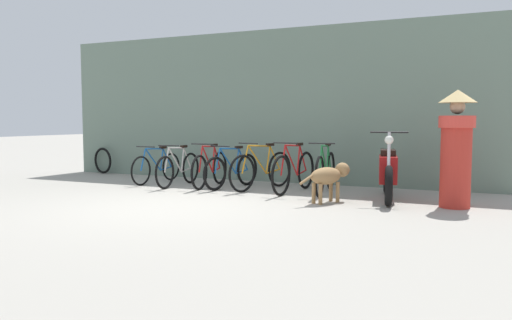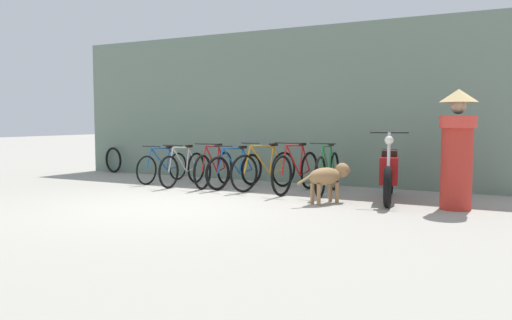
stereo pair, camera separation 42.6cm
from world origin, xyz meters
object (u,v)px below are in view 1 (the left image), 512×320
at_px(bicycle_0, 157,167).
at_px(bicycle_4, 262,170).
at_px(motorcycle, 388,173).
at_px(bicycle_5, 294,172).
at_px(bicycle_3, 232,170).
at_px(spare_tire_left, 103,161).
at_px(bicycle_6, 325,172).
at_px(person_in_robes, 456,145).
at_px(bicycle_1, 178,169).
at_px(bicycle_2, 210,169).
at_px(stray_dog, 329,176).

relative_size(bicycle_0, bicycle_4, 0.94).
bearing_deg(motorcycle, bicycle_5, -106.59).
distance_m(bicycle_3, spare_tire_left, 4.21).
bearing_deg(bicycle_6, bicycle_5, -85.63).
distance_m(bicycle_3, person_in_robes, 4.14).
xyz_separation_m(bicycle_6, person_in_robes, (2.19, -0.63, 0.55)).
height_order(bicycle_5, motorcycle, motorcycle).
height_order(bicycle_1, bicycle_4, bicycle_4).
distance_m(bicycle_2, spare_tire_left, 3.78).
relative_size(bicycle_3, bicycle_5, 0.89).
bearing_deg(stray_dog, bicycle_1, 106.55).
distance_m(person_in_robes, spare_tire_left, 8.32).
height_order(bicycle_0, motorcycle, motorcycle).
bearing_deg(bicycle_1, bicycle_3, 98.70).
bearing_deg(stray_dog, motorcycle, -21.19).
distance_m(bicycle_1, person_in_robes, 5.20).
height_order(bicycle_0, bicycle_2, bicycle_2).
relative_size(bicycle_4, bicycle_6, 0.97).
height_order(bicycle_1, bicycle_3, same).
bearing_deg(bicycle_2, stray_dog, 67.37).
height_order(bicycle_2, spare_tire_left, bicycle_2).
distance_m(bicycle_4, bicycle_5, 0.70).
distance_m(bicycle_3, motorcycle, 3.02).
bearing_deg(bicycle_6, bicycle_3, -94.30).
bearing_deg(motorcycle, bicycle_3, -105.08).
bearing_deg(spare_tire_left, bicycle_4, -12.14).
height_order(bicycle_3, bicycle_5, bicycle_5).
height_order(bicycle_6, person_in_robes, person_in_robes).
distance_m(bicycle_0, bicycle_4, 2.41).
xyz_separation_m(bicycle_0, bicycle_5, (3.09, -0.12, 0.05)).
xyz_separation_m(motorcycle, spare_tire_left, (-7.09, 1.30, -0.13)).
bearing_deg(spare_tire_left, motorcycle, -10.42).
bearing_deg(bicycle_0, person_in_robes, 86.49).
bearing_deg(bicycle_3, bicycle_6, 103.62).
xyz_separation_m(bicycle_2, person_in_robes, (4.51, -0.56, 0.58)).
bearing_deg(spare_tire_left, bicycle_3, -14.42).
height_order(bicycle_2, bicycle_3, bicycle_2).
xyz_separation_m(bicycle_6, stray_dog, (0.34, -0.95, 0.05)).
bearing_deg(bicycle_6, bicycle_0, -95.69).
bearing_deg(bicycle_4, bicycle_5, 99.10).
height_order(stray_dog, person_in_robes, person_in_robes).
distance_m(bicycle_0, bicycle_1, 0.74).
bearing_deg(bicycle_6, bicycle_4, -95.64).
bearing_deg(bicycle_6, motorcycle, 70.82).
relative_size(person_in_robes, spare_tire_left, 2.76).
height_order(motorcycle, spare_tire_left, motorcycle).
bearing_deg(bicycle_2, motorcycle, 82.20).
bearing_deg(bicycle_0, motorcycle, 89.21).
xyz_separation_m(bicycle_0, bicycle_2, (1.33, -0.10, 0.03)).
distance_m(bicycle_5, stray_dog, 1.24).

